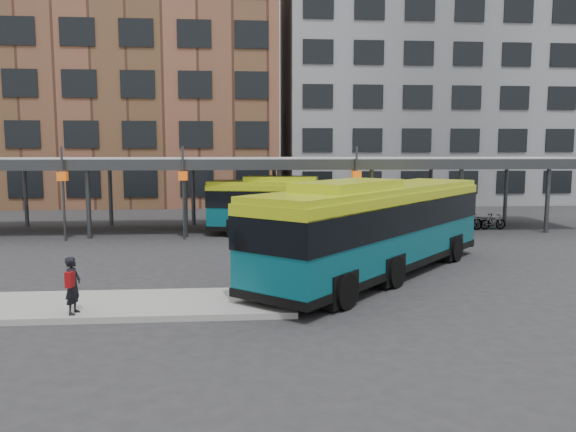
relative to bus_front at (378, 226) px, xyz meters
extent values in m
plane|color=#28282B|center=(-4.92, -0.55, -1.87)|extent=(120.00, 120.00, 0.00)
cube|color=gray|center=(-10.42, -3.55, -1.78)|extent=(14.00, 3.00, 0.18)
cube|color=#999B9E|center=(-4.92, 12.45, 2.13)|extent=(40.00, 6.00, 0.35)
cube|color=#383A3D|center=(-4.92, 9.45, 1.98)|extent=(40.00, 0.15, 0.55)
cylinder|color=#383A3D|center=(-17.92, 14.95, 0.03)|extent=(0.24, 0.24, 3.80)
cylinder|color=#383A3D|center=(-12.92, 9.95, 0.03)|extent=(0.24, 0.24, 3.80)
cylinder|color=#383A3D|center=(-12.92, 14.95, 0.03)|extent=(0.24, 0.24, 3.80)
cylinder|color=#383A3D|center=(-7.92, 9.95, 0.03)|extent=(0.24, 0.24, 3.80)
cylinder|color=#383A3D|center=(-7.92, 14.95, 0.03)|extent=(0.24, 0.24, 3.80)
cylinder|color=#383A3D|center=(-2.92, 9.95, 0.03)|extent=(0.24, 0.24, 3.80)
cylinder|color=#383A3D|center=(-2.92, 14.95, 0.03)|extent=(0.24, 0.24, 3.80)
cylinder|color=#383A3D|center=(2.08, 9.95, 0.03)|extent=(0.24, 0.24, 3.80)
cylinder|color=#383A3D|center=(2.08, 14.95, 0.03)|extent=(0.24, 0.24, 3.80)
cylinder|color=#383A3D|center=(7.08, 9.95, 0.03)|extent=(0.24, 0.24, 3.80)
cylinder|color=#383A3D|center=(7.08, 14.95, 0.03)|extent=(0.24, 0.24, 3.80)
cylinder|color=#383A3D|center=(12.08, 9.95, 0.03)|extent=(0.24, 0.24, 3.80)
cylinder|color=#383A3D|center=(12.08, 14.95, 0.03)|extent=(0.24, 0.24, 3.80)
cylinder|color=#383A3D|center=(-13.92, 9.15, 0.53)|extent=(0.12, 0.12, 4.80)
cube|color=#E8570D|center=(-13.92, 9.15, 1.43)|extent=(0.45, 0.45, 0.45)
cylinder|color=#383A3D|center=(-7.92, 9.15, 0.53)|extent=(0.12, 0.12, 4.80)
cube|color=#E8570D|center=(-7.92, 9.15, 1.43)|extent=(0.45, 0.45, 0.45)
cylinder|color=#383A3D|center=(1.08, 9.15, 0.53)|extent=(0.12, 0.12, 4.80)
cube|color=#E8570D|center=(1.08, 9.15, 1.43)|extent=(0.45, 0.45, 0.45)
cube|color=brown|center=(-14.92, 31.45, 9.13)|extent=(26.00, 14.00, 22.00)
cube|color=slate|center=(11.08, 31.45, 8.13)|extent=(24.00, 14.00, 20.00)
cube|color=#084D5A|center=(0.03, 0.04, -0.14)|extent=(10.62, 11.51, 2.70)
cube|color=black|center=(0.03, 0.04, 0.40)|extent=(10.71, 11.60, 1.03)
cube|color=#A4B512|center=(0.03, 0.04, 1.32)|extent=(10.54, 11.44, 0.22)
cube|color=#A4B512|center=(-1.40, -1.58, 1.53)|extent=(4.32, 4.53, 0.38)
cube|color=black|center=(0.03, 0.04, -1.36)|extent=(10.71, 11.61, 0.26)
cylinder|color=black|center=(3.89, 2.41, -1.33)|extent=(0.96, 1.03, 1.08)
cylinder|color=black|center=(1.91, 4.15, -1.33)|extent=(0.96, 1.03, 1.08)
cylinder|color=black|center=(0.16, -1.81, -1.33)|extent=(0.96, 1.03, 1.08)
cylinder|color=black|center=(-1.81, -0.06, -1.33)|extent=(0.96, 1.03, 1.08)
cylinder|color=black|center=(-1.99, -4.24, -1.33)|extent=(0.96, 1.03, 1.08)
cylinder|color=black|center=(-3.96, -2.49, -1.33)|extent=(0.96, 1.03, 1.08)
cube|color=#084D5A|center=(-0.92, 9.75, -0.33)|extent=(11.84, 4.98, 2.42)
cube|color=black|center=(-0.92, 9.75, 0.16)|extent=(11.90, 5.05, 0.92)
cube|color=#A4B512|center=(-0.92, 9.75, 0.98)|extent=(11.82, 4.89, 0.19)
cube|color=#A4B512|center=(-2.80, 10.19, 1.17)|extent=(4.16, 2.57, 0.34)
cube|color=black|center=(-0.92, 9.75, -1.42)|extent=(11.91, 5.05, 0.23)
cylinder|color=black|center=(2.58, 7.73, -1.39)|extent=(1.01, 0.50, 0.97)
cylinder|color=black|center=(3.11, 10.03, -1.39)|extent=(1.01, 0.50, 0.97)
cylinder|color=black|center=(-2.32, 8.87, -1.39)|extent=(1.01, 0.50, 0.97)
cylinder|color=black|center=(-1.78, 11.17, -1.39)|extent=(1.01, 0.50, 0.97)
cylinder|color=black|center=(-5.14, 9.53, -1.39)|extent=(1.01, 0.50, 0.97)
cylinder|color=black|center=(-4.60, 11.82, -1.39)|extent=(1.01, 0.50, 0.97)
imported|color=black|center=(-9.51, -4.63, -0.90)|extent=(0.45, 0.62, 1.58)
cube|color=maroon|center=(-9.54, -4.81, -0.69)|extent=(0.20, 0.31, 0.42)
imported|color=slate|center=(6.06, 11.38, -1.39)|extent=(1.91, 0.88, 0.97)
imported|color=slate|center=(6.93, 11.06, -1.39)|extent=(1.63, 0.65, 0.96)
imported|color=slate|center=(7.34, 11.66, -1.44)|extent=(1.67, 0.63, 0.87)
imported|color=slate|center=(8.16, 11.28, -1.37)|extent=(1.70, 0.57, 1.01)
imported|color=slate|center=(9.20, 11.77, -1.39)|extent=(1.92, 1.08, 0.96)
imported|color=slate|center=(9.66, 11.40, -1.41)|extent=(1.54, 0.44, 0.93)
camera|label=1|loc=(-4.93, -19.93, 2.74)|focal=35.00mm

